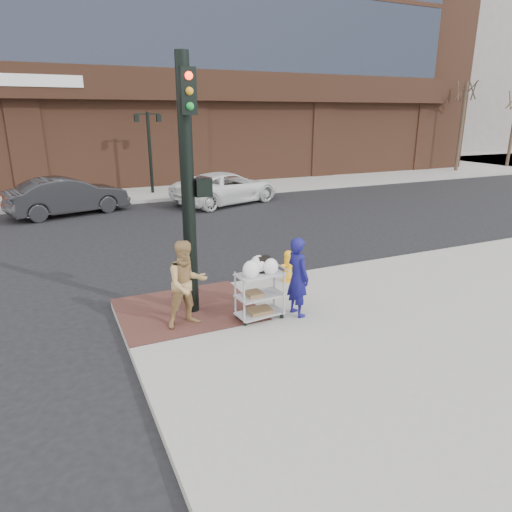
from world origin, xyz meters
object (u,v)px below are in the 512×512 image
utility_cart (260,291)px  lamp_post (149,144)px  pedestrian_tan (187,284)px  woman_blue (298,277)px  fire_hydrant (288,266)px  sedan_dark (68,196)px  minivan_white (227,188)px  traffic_signal_pole (189,182)px

utility_cart → lamp_post: bearing=85.1°
lamp_post → utility_cart: lamp_post is taller
utility_cart → pedestrian_tan: bearing=167.4°
woman_blue → fire_hydrant: size_ratio=2.07×
pedestrian_tan → utility_cart: bearing=-19.2°
woman_blue → fire_hydrant: 1.96m
lamp_post → sedan_dark: size_ratio=0.83×
woman_blue → sedan_dark: 13.51m
minivan_white → pedestrian_tan: bearing=137.3°
fire_hydrant → minivan_white: bearing=76.5°
lamp_post → woman_blue: size_ratio=2.45×
fire_hydrant → utility_cart: bearing=-133.2°
woman_blue → fire_hydrant: bearing=-29.4°
woman_blue → utility_cart: (-0.77, 0.15, -0.23)m
lamp_post → utility_cart: (-1.40, -16.12, -1.89)m
traffic_signal_pole → fire_hydrant: bearing=15.5°
lamp_post → fire_hydrant: 14.66m
woman_blue → minivan_white: size_ratio=0.31×
fire_hydrant → woman_blue: bearing=-112.9°
traffic_signal_pole → pedestrian_tan: size_ratio=2.96×
sedan_dark → traffic_signal_pole: bearing=172.1°
sedan_dark → pedestrian_tan: bearing=170.3°
fire_hydrant → pedestrian_tan: bearing=-155.7°
woman_blue → lamp_post: bearing=-8.8°
woman_blue → sedan_dark: bearing=8.9°
pedestrian_tan → traffic_signal_pole: bearing=56.4°
traffic_signal_pole → minivan_white: size_ratio=0.95×
sedan_dark → utility_cart: sedan_dark is taller
woman_blue → utility_cart: size_ratio=1.27×
lamp_post → minivan_white: lamp_post is taller
pedestrian_tan → minivan_white: 13.38m
pedestrian_tan → minivan_white: size_ratio=0.32×
utility_cart → fire_hydrant: (1.51, 1.61, -0.18)m
sedan_dark → minivan_white: 6.96m
pedestrian_tan → fire_hydrant: (2.89, 1.31, -0.44)m
lamp_post → utility_cart: size_ratio=3.12×
traffic_signal_pole → sedan_dark: 12.27m
fire_hydrant → lamp_post: bearing=90.5°
pedestrian_tan → utility_cart: pedestrian_tan is taller
lamp_post → pedestrian_tan: bearing=-100.0°
pedestrian_tan → sedan_dark: bearing=90.0°
minivan_white → fire_hydrant: (-2.61, -10.89, -0.18)m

